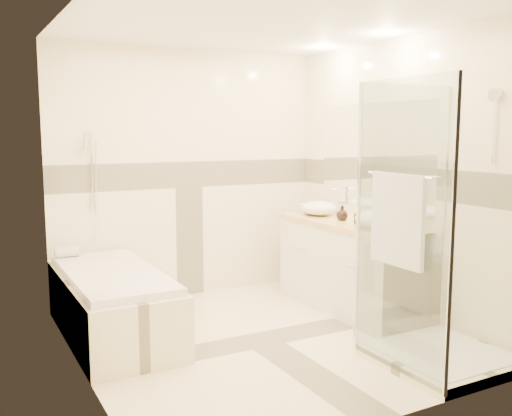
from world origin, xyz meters
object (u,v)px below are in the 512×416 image
bathtub (113,300)px  shower_enclosure (425,296)px  vanity (349,266)px  amenity_bottle_a (359,217)px  amenity_bottle_b (342,213)px  vessel_sink_near (319,208)px  vessel_sink_far (379,219)px

bathtub → shower_enclosure: size_ratio=0.83×
vanity → amenity_bottle_a: amenity_bottle_a is taller
bathtub → vanity: vanity is taller
bathtub → amenity_bottle_a: (2.13, -0.50, 0.61)m
bathtub → amenity_bottle_b: 2.23m
vessel_sink_near → vessel_sink_far: bearing=-90.0°
vessel_sink_far → amenity_bottle_b: (0.00, 0.53, -0.02)m
shower_enclosure → amenity_bottle_b: size_ratio=14.71×
vessel_sink_near → amenity_bottle_a: bearing=-90.0°
vanity → amenity_bottle_a: bearing=-97.4°
bathtub → amenity_bottle_b: bearing=-6.9°
vessel_sink_near → amenity_bottle_a: size_ratio=2.63×
shower_enclosure → vessel_sink_far: (0.27, 0.83, 0.43)m
vessel_sink_far → amenity_bottle_a: 0.28m
bathtub → shower_enclosure: (1.86, -1.62, 0.20)m
vessel_sink_near → vessel_sink_far: size_ratio=0.86×
bathtub → vessel_sink_far: bearing=-20.3°
shower_enclosure → amenity_bottle_b: (0.27, 1.36, 0.41)m
amenity_bottle_a → amenity_bottle_b: bearing=90.0°
shower_enclosure → amenity_bottle_a: 1.22m
vanity → vessel_sink_near: size_ratio=4.45×
vanity → shower_enclosure: bearing=-103.0°
bathtub → shower_enclosure: bearing=-41.1°
vanity → vessel_sink_near: (-0.02, 0.47, 0.50)m
bathtub → amenity_bottle_a: size_ratio=12.28×
bathtub → vessel_sink_far: size_ratio=4.03×
bathtub → vanity: size_ratio=1.05×
shower_enclosure → vessel_sink_near: (0.27, 1.74, 0.42)m
shower_enclosure → vessel_sink_far: 0.98m
bathtub → vessel_sink_far: vessel_sink_far is taller
vessel_sink_far → amenity_bottle_a: size_ratio=3.05×
bathtub → amenity_bottle_a: 2.27m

